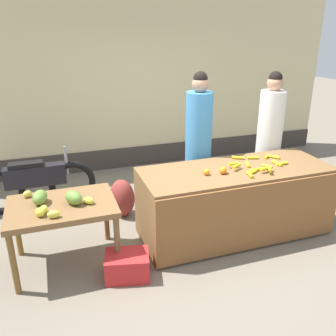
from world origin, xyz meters
The scene contains 12 objects.
ground_plane centered at (0.00, 0.00, 0.00)m, with size 24.00×24.00×0.00m, color #756B5B.
market_wall_back centered at (0.00, 2.74, 1.67)m, with size 7.46×0.23×3.40m.
fruit_stall_counter centered at (0.53, -0.01, 0.42)m, with size 2.26×0.88×0.85m.
side_table_wooden centered at (-1.46, 0.00, 0.63)m, with size 1.08×0.76×0.71m.
banana_bunch_pile centered at (0.82, -0.03, 0.88)m, with size 0.77×0.67×0.07m.
orange_pile centered at (0.26, -0.09, 0.89)m, with size 0.28×0.11×0.08m.
mango_papaya_pile centered at (-1.51, -0.02, 0.78)m, with size 0.71×0.64×0.14m.
vendor_woman_blue_shirt centered at (0.34, 0.68, 0.96)m, with size 0.34×0.34×1.89m.
vendor_woman_white_shirt centered at (1.38, 0.63, 0.94)m, with size 0.34×0.34×1.86m.
parked_motorcycle centered at (-1.74, 1.42, 0.40)m, with size 1.60×0.18×0.88m.
produce_crate centered at (-0.90, -0.43, 0.13)m, with size 0.44×0.32×0.26m, color red.
produce_sack centered at (-0.67, 0.86, 0.26)m, with size 0.36×0.30×0.52m, color maroon.
Camera 1 is at (-1.49, -3.43, 2.39)m, focal length 38.48 mm.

